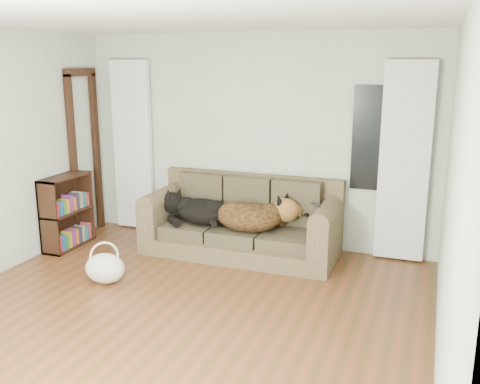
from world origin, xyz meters
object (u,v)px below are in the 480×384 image
(dog_black_lab, at_px, (199,212))
(bookshelf, at_px, (67,208))
(sofa, at_px, (241,218))
(dog_shepherd, at_px, (253,218))
(tote_bag, at_px, (105,268))

(dog_black_lab, xyz_separation_m, bookshelf, (-1.58, -0.45, 0.02))
(bookshelf, bearing_deg, sofa, 9.52)
(sofa, distance_m, dog_shepherd, 0.22)
(sofa, distance_m, bookshelf, 2.16)
(bookshelf, bearing_deg, tote_bag, -40.81)
(sofa, xyz_separation_m, bookshelf, (-2.10, -0.51, 0.05))
(tote_bag, distance_m, bookshelf, 1.38)
(dog_black_lab, bearing_deg, dog_shepherd, 18.12)
(dog_shepherd, relative_size, bookshelf, 0.88)
(bookshelf, bearing_deg, dog_black_lab, 11.54)
(sofa, distance_m, tote_bag, 1.69)
(dog_shepherd, bearing_deg, bookshelf, 9.88)
(dog_shepherd, bearing_deg, sofa, -27.49)
(tote_bag, relative_size, bookshelf, 0.48)
(dog_black_lab, xyz_separation_m, tote_bag, (-0.51, -1.25, -0.32))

